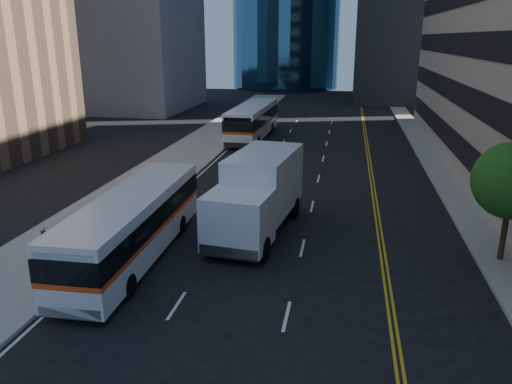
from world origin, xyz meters
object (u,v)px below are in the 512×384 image
(street_tree, at_px, (512,181))
(bus_front, at_px, (134,224))
(bus_rear, at_px, (253,121))
(box_truck, at_px, (258,193))

(street_tree, relative_size, bus_front, 0.45)
(bus_rear, xyz_separation_m, box_truck, (4.73, -23.72, 0.30))
(street_tree, bearing_deg, bus_front, -171.28)
(street_tree, xyz_separation_m, bus_rear, (-15.60, 25.27, -1.92))
(bus_front, height_order, bus_rear, bus_rear)
(bus_front, distance_m, box_truck, 6.17)
(street_tree, xyz_separation_m, bus_front, (-15.60, -2.39, -2.06))
(street_tree, height_order, bus_front, street_tree)
(street_tree, bearing_deg, bus_rear, 121.69)
(street_tree, xyz_separation_m, box_truck, (-10.87, 1.55, -1.63))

